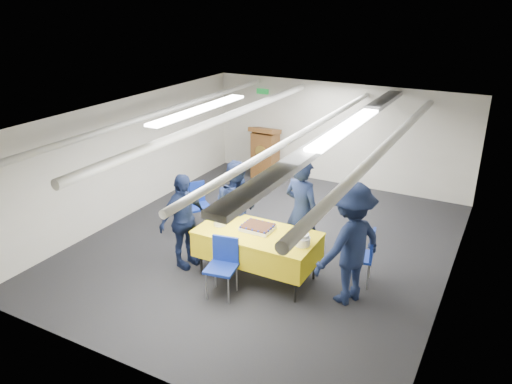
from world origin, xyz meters
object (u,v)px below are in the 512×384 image
Objects in this scene: podium at (265,152)px; chair_near at (223,261)px; sheet_cake at (258,227)px; serving_table at (257,245)px; sailor_c at (183,221)px; sailor_a at (302,212)px; sailor_d at (350,244)px; chair_right at (365,252)px; chair_left at (196,201)px; sailor_b at (236,207)px.

chair_near is (1.73, -4.67, -0.08)m from podium.
serving_table is at bearing -65.39° from sheet_cake.
sailor_c reaches higher than sheet_cake.
sheet_cake is at bearing 74.52° from chair_near.
sailor_a is at bearing 57.02° from sheet_cake.
sailor_d reaches higher than sailor_a.
serving_table is 1.61m from chair_right.
sheet_cake is at bearing -64.24° from podium.
chair_left is 1.42m from sailor_c.
podium reaches higher than chair_near.
sailor_a reaches higher than chair_near.
sailor_b is 2.19m from sailor_d.
sailor_a is (2.23, -0.28, 0.36)m from chair_left.
sheet_cake is at bearing 73.05° from sailor_a.
sailor_c is (0.63, -1.25, 0.25)m from chair_left.
sailor_d is (3.37, -3.98, 0.28)m from podium.
chair_left is (-1.60, 1.64, 0.00)m from chair_near.
chair_left is 3.40m from sailor_d.
serving_table is 4.50m from podium.
serving_table is 2.12× the size of chair_near.
serving_table is at bearing -158.05° from chair_right.
chair_right is 1.16m from sailor_a.
sailor_a is 1.14× the size of sailor_c.
sailor_d is (1.41, 0.07, 0.34)m from serving_table.
sailor_a is (0.43, 0.67, 0.08)m from sheet_cake.
sailor_a is at bearing 172.44° from chair_right.
chair_left reaches higher than sheet_cake.
sheet_cake is 1.21m from sailor_c.
chair_near is 0.56× the size of sailor_c.
sailor_a is 1.88m from sailor_c.
sailor_a is 0.99× the size of sailor_d.
chair_near and chair_left have the same top height.
sailor_c is 2.64m from sailor_d.
chair_right is at bearing -45.00° from podium.
chair_right is at bearing -171.53° from sailor_a.
sailor_d reaches higher than podium.
serving_table is 1.45m from sailor_d.
podium is 0.70× the size of sailor_a.
podium is 1.44× the size of chair_left.
chair_near is at bearing -110.35° from serving_table.
sailor_c reaches higher than serving_table.
chair_left is (-1.83, 1.03, -0.03)m from serving_table.
serving_table is 0.27m from sheet_cake.
sailor_d is at bearing 2.96° from serving_table.
chair_right is at bearing -60.66° from sailor_c.
serving_table is at bearing -67.14° from sailor_c.
sailor_d is (3.24, -0.96, 0.36)m from chair_left.
podium is at bearing 22.23° from sailor_c.
sailor_b is (-0.49, 1.20, 0.28)m from chair_near.
chair_right is 0.65m from sailor_d.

